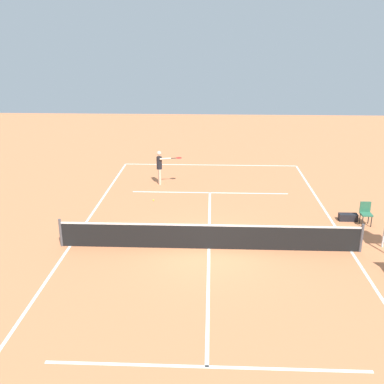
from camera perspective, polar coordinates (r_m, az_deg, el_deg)
The scene contains 7 objects.
ground_plane at distance 16.64m, azimuth 2.15°, elevation -7.16°, with size 60.00×60.00×0.00m, color #D37A4C.
court_lines at distance 16.64m, azimuth 2.15°, elevation -7.15°, with size 10.39×22.82×0.01m.
tennis_net at distance 16.43m, azimuth 2.17°, elevation -5.61°, with size 10.99×0.10×1.07m.
player_serving at distance 23.47m, azimuth -4.02°, elevation 3.48°, with size 1.34×0.50×1.78m.
tennis_ball at distance 21.37m, azimuth -4.89°, elevation -1.03°, with size 0.07×0.07×0.07m, color #CCE033.
courtside_chair_mid at distance 19.80m, azimuth 21.09°, elevation -2.41°, with size 0.44×0.46×0.95m.
equipment_bag at distance 20.11m, azimuth 19.09°, elevation -3.02°, with size 0.76×0.32×0.30m, color black.
Camera 1 is at (-0.03, 14.93, 7.35)m, focal length 42.27 mm.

